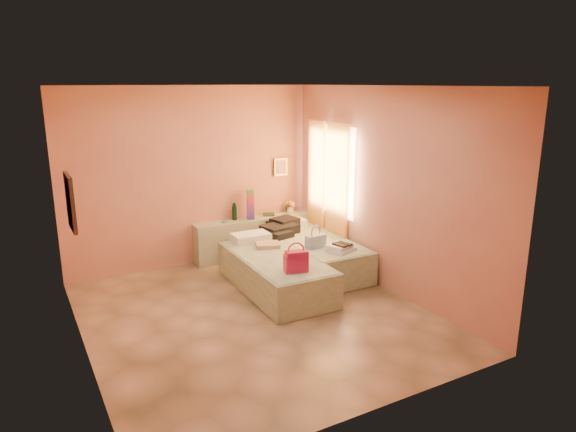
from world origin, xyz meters
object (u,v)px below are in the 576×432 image
object	(u,v)px
bed_right	(314,254)
water_bottle	(234,212)
magenta_handbag	(296,261)
bed_left	(275,273)
green_book	(269,215)
headboard_ledge	(254,237)
towel_stack	(341,248)
flower_vase	(290,206)
blue_handbag	(316,241)

from	to	relation	value
bed_right	water_bottle	bearing A→B (deg)	128.59
bed_right	magenta_handbag	xyz separation A→B (m)	(-0.95, -1.09, 0.39)
bed_left	water_bottle	bearing A→B (deg)	89.28
green_book	water_bottle	bearing A→B (deg)	-156.52
headboard_ledge	bed_left	size ratio (longest dim) A/B	1.02
bed_right	towel_stack	distance (m)	0.76
flower_vase	bed_left	bearing A→B (deg)	-125.66
headboard_ledge	water_bottle	xyz separation A→B (m)	(-0.32, 0.06, 0.46)
bed_right	flower_vase	world-z (taller)	flower_vase
blue_handbag	green_book	bearing A→B (deg)	84.06
water_bottle	green_book	bearing A→B (deg)	-1.26
water_bottle	towel_stack	bearing A→B (deg)	-64.25
water_bottle	magenta_handbag	xyz separation A→B (m)	(-0.10, -2.20, -0.15)
bed_right	towel_stack	world-z (taller)	towel_stack
water_bottle	green_book	distance (m)	0.63
bed_left	water_bottle	world-z (taller)	water_bottle
headboard_ledge	magenta_handbag	size ratio (longest dim) A/B	6.93
headboard_ledge	water_bottle	world-z (taller)	water_bottle
bed_left	bed_right	size ratio (longest dim) A/B	1.00
bed_left	flower_vase	xyz separation A→B (m)	(1.09, 1.51, 0.53)
headboard_ledge	water_bottle	bearing A→B (deg)	169.23
water_bottle	flower_vase	bearing A→B (deg)	-1.92
bed_left	green_book	distance (m)	1.73
headboard_ledge	blue_handbag	distance (m)	1.50
magenta_handbag	blue_handbag	distance (m)	1.01
green_book	magenta_handbag	xyz separation A→B (m)	(-0.72, -2.19, -0.03)
water_bottle	flower_vase	distance (m)	1.03
headboard_ledge	flower_vase	distance (m)	0.84
towel_stack	bed_right	bearing A→B (deg)	92.34
flower_vase	magenta_handbag	size ratio (longest dim) A/B	0.87
bed_right	flower_vase	distance (m)	1.21
green_book	flower_vase	distance (m)	0.42
headboard_ledge	blue_handbag	world-z (taller)	blue_handbag
towel_stack	water_bottle	bearing A→B (deg)	115.75
green_book	towel_stack	bearing A→B (deg)	-57.30
magenta_handbag	towel_stack	size ratio (longest dim) A/B	0.85
magenta_handbag	towel_stack	xyz separation A→B (m)	(0.97, 0.39, -0.09)
water_bottle	towel_stack	world-z (taller)	water_bottle
bed_right	bed_left	bearing A→B (deg)	-152.78
blue_handbag	bed_right	bearing A→B (deg)	55.11
green_book	towel_stack	distance (m)	1.82
water_bottle	blue_handbag	xyz separation A→B (m)	(0.63, -1.51, -0.19)
green_book	blue_handbag	bearing A→B (deg)	-65.02
blue_handbag	towel_stack	world-z (taller)	blue_handbag
green_book	magenta_handbag	distance (m)	2.30
flower_vase	towel_stack	world-z (taller)	flower_vase
headboard_ledge	towel_stack	size ratio (longest dim) A/B	5.86
water_bottle	blue_handbag	distance (m)	1.64
towel_stack	headboard_ledge	bearing A→B (deg)	107.57
magenta_handbag	water_bottle	bearing A→B (deg)	100.89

